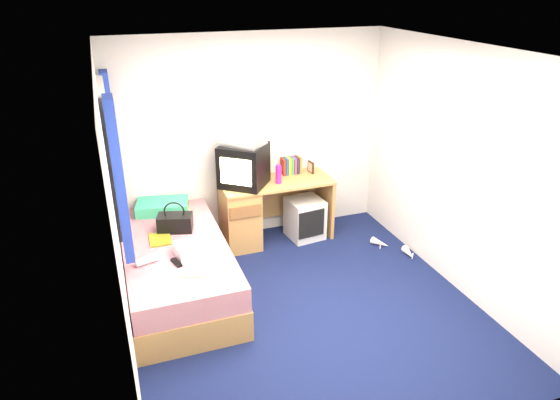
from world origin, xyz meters
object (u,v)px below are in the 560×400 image
object	(u,v)px
crt_tv	(244,165)
towel	(192,248)
pink_water_bottle	(278,175)
vcr	(243,141)
remote_control	(176,263)
picture_frame	(311,167)
magazine	(160,239)
colour_swatch_fan	(193,275)
storage_cube	(305,218)
bed	(177,268)
aerosol_can	(266,173)
handbag	(175,222)
white_heels	(394,248)
water_bottle	(146,260)
desk	(254,211)
pillow	(162,206)

from	to	relation	value
crt_tv	towel	world-z (taller)	crt_tv
pink_water_bottle	vcr	bearing A→B (deg)	167.52
vcr	remote_control	bearing A→B (deg)	-85.74
picture_frame	magazine	xyz separation A→B (m)	(-1.91, -0.72, -0.27)
crt_tv	colour_swatch_fan	size ratio (longest dim) A/B	2.97
storage_cube	remote_control	xyz separation A→B (m)	(-1.68, -1.02, 0.30)
bed	storage_cube	bearing A→B (deg)	21.47
picture_frame	vcr	bearing A→B (deg)	177.97
aerosol_can	storage_cube	bearing A→B (deg)	-19.60
vcr	handbag	distance (m)	1.17
bed	pink_water_bottle	size ratio (longest dim) A/B	9.68
handbag	white_heels	size ratio (longest dim) A/B	0.70
water_bottle	desk	bearing A→B (deg)	37.67
aerosol_can	remote_control	world-z (taller)	aerosol_can
remote_control	bed	bearing A→B (deg)	68.23
desk	crt_tv	distance (m)	0.59
pink_water_bottle	magazine	distance (m)	1.55
aerosol_can	towel	xyz separation A→B (m)	(-1.07, -1.04, -0.24)
bed	water_bottle	distance (m)	0.51
pillow	handbag	bearing A→B (deg)	-82.57
handbag	white_heels	distance (m)	2.53
desk	colour_swatch_fan	bearing A→B (deg)	-125.26
magazine	colour_swatch_fan	distance (m)	0.77
bed	magazine	distance (m)	0.33
aerosol_can	remote_control	xyz separation A→B (m)	(-1.25, -1.17, -0.28)
towel	desk	bearing A→B (deg)	47.44
desk	aerosol_can	bearing A→B (deg)	19.84
handbag	remote_control	size ratio (longest dim) A/B	2.43
colour_swatch_fan	white_heels	xyz separation A→B (m)	(2.43, 0.58, -0.51)
bed	desk	size ratio (longest dim) A/B	1.54
pillow	picture_frame	size ratio (longest dim) A/B	3.96
white_heels	bed	bearing A→B (deg)	179.04
pillow	remote_control	bearing A→B (deg)	-91.48
picture_frame	remote_control	xyz separation A→B (m)	(-1.83, -1.22, -0.27)
handbag	colour_swatch_fan	bearing A→B (deg)	-73.17
magazine	water_bottle	size ratio (longest dim) A/B	1.40
handbag	water_bottle	xyz separation A→B (m)	(-0.35, -0.57, -0.06)
pink_water_bottle	magazine	bearing A→B (deg)	-159.71
desk	aerosol_can	xyz separation A→B (m)	(0.18, 0.07, 0.42)
pink_water_bottle	handbag	xyz separation A→B (m)	(-1.25, -0.37, -0.22)
desk	aerosol_can	distance (m)	0.46
handbag	magazine	size ratio (longest dim) A/B	1.39
picture_frame	handbag	size ratio (longest dim) A/B	0.36
desk	magazine	distance (m)	1.31
storage_cube	picture_frame	size ratio (longest dim) A/B	3.52
pillow	aerosol_can	size ratio (longest dim) A/B	3.48
picture_frame	colour_swatch_fan	world-z (taller)	picture_frame
bed	pink_water_bottle	bearing A→B (deg)	26.63
pillow	handbag	xyz separation A→B (m)	(0.07, -0.50, 0.03)
towel	remote_control	xyz separation A→B (m)	(-0.17, -0.14, -0.04)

